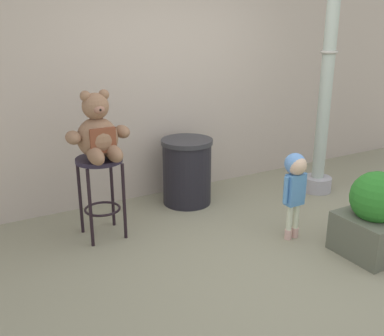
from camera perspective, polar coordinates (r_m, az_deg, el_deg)
ground_plane at (r=4.10m, az=10.06°, el=-11.04°), size 24.00×24.00×0.00m
building_wall at (r=5.30m, az=-3.43°, el=17.20°), size 7.94×0.30×3.79m
bar_stool_with_teddy at (r=4.26m, az=-11.70°, el=-1.49°), size 0.44×0.44×0.79m
teddy_bear at (r=4.11m, az=-11.97°, el=4.29°), size 0.59×0.53×0.63m
child_walking at (r=4.22m, az=13.15°, el=-1.23°), size 0.27×0.21×0.85m
trash_bin at (r=5.03m, az=-0.65°, el=-0.42°), size 0.58×0.58×0.75m
lamppost at (r=5.42m, az=16.73°, el=8.58°), size 0.35×0.35×2.89m
planter_with_shrub at (r=4.25m, az=22.40°, el=-5.87°), size 0.54×0.54×0.77m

